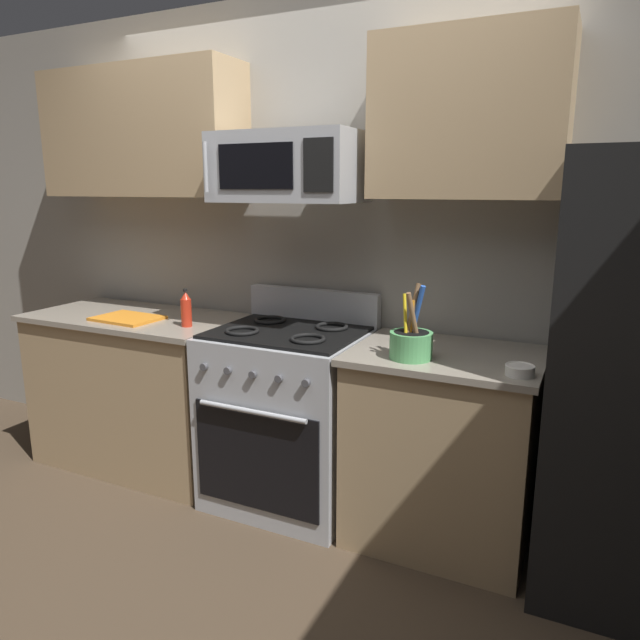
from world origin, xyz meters
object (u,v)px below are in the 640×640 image
prep_bowl (520,370)px  range_oven (289,415)px  microwave (289,167)px  utensil_crock (411,342)px  cutting_board (128,318)px  bottle_hot_sauce (186,309)px

prep_bowl → range_oven: bearing=169.9°
range_oven → microwave: (-0.00, 0.03, 1.25)m
utensil_crock → cutting_board: 1.65m
microwave → prep_bowl: (1.14, -0.23, -0.79)m
microwave → utensil_crock: microwave is taller
range_oven → bottle_hot_sauce: size_ratio=5.40×
range_oven → bottle_hot_sauce: bottle_hot_sauce is taller
cutting_board → utensil_crock: bearing=-1.7°
utensil_crock → prep_bowl: bearing=-5.6°
range_oven → prep_bowl: range_oven is taller
range_oven → cutting_board: size_ratio=3.05×
range_oven → utensil_crock: (0.69, -0.16, 0.51)m
bottle_hot_sauce → range_oven: bearing=9.9°
microwave → prep_bowl: bearing=-11.5°
microwave → cutting_board: size_ratio=1.98×
range_oven → microwave: microwave is taller
microwave → utensil_crock: 1.03m
range_oven → utensil_crock: 0.87m
range_oven → utensil_crock: bearing=-13.0°
bottle_hot_sauce → utensil_crock: bearing=-2.9°
cutting_board → bottle_hot_sauce: size_ratio=1.77×
microwave → utensil_crock: size_ratio=2.17×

